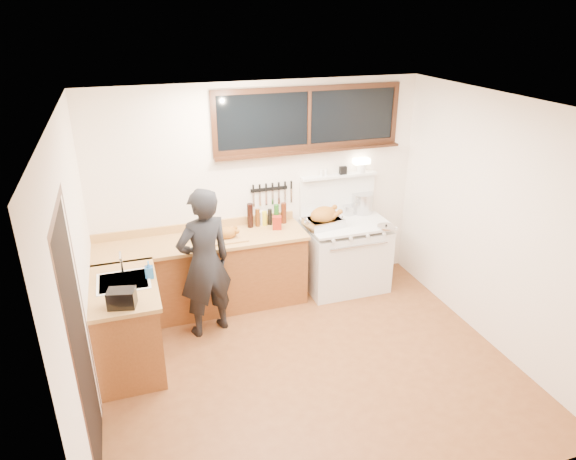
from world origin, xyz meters
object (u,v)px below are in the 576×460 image
object	(u,v)px
man	(205,263)
roast_turkey	(324,218)
cutting_board	(227,234)
vintage_stove	(345,253)

from	to	relation	value
man	roast_turkey	world-z (taller)	man
cutting_board	vintage_stove	bearing A→B (deg)	1.34
cutting_board	roast_turkey	xyz separation A→B (m)	(1.19, 0.00, 0.05)
roast_turkey	vintage_stove	bearing A→B (deg)	5.79
man	cutting_board	world-z (taller)	man
cutting_board	roast_turkey	bearing A→B (deg)	0.15
cutting_board	roast_turkey	distance (m)	1.19
vintage_stove	man	size ratio (longest dim) A/B	0.96
man	cutting_board	size ratio (longest dim) A/B	3.87
man	cutting_board	distance (m)	0.55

